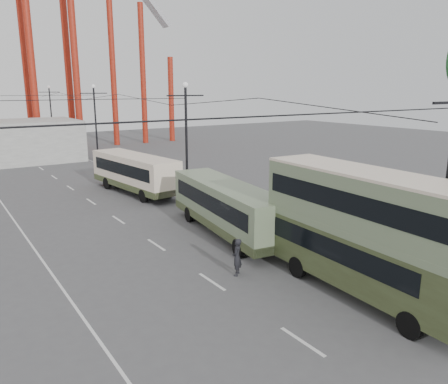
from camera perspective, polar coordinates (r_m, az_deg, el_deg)
ground at (r=18.56m, az=8.04°, el=-15.12°), size 160.00×160.00×0.00m
road_markings at (r=34.43m, az=-15.60°, el=-1.98°), size 12.52×120.00×0.01m
lamp_post_mid at (r=34.56m, az=-4.92°, el=6.43°), size 3.20×0.44×9.32m
lamp_post_far at (r=54.75m, az=-16.39°, el=8.47°), size 3.20×0.44×9.32m
lamp_post_distant at (r=75.94m, az=-21.62°, el=9.29°), size 3.20×0.44×9.32m
double_decker_bus at (r=19.45m, az=18.03°, el=-4.45°), size 3.07×10.35×5.50m
single_decker_green at (r=26.81m, az=0.34°, el=-1.83°), size 4.12×11.48×3.17m
single_decker_cream at (r=38.30m, az=-11.59°, el=2.60°), size 3.86×10.80×3.29m
pedestrian at (r=21.20m, az=1.70°, el=-8.50°), size 0.79×0.78×1.84m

